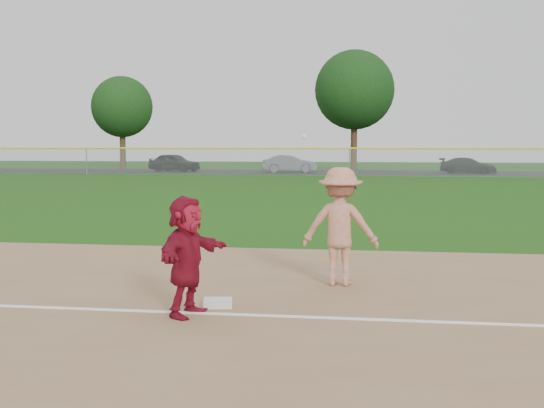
# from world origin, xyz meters

# --- Properties ---
(ground) EXTENTS (160.00, 160.00, 0.00)m
(ground) POSITION_xyz_m (0.00, 0.00, 0.00)
(ground) COLOR #1A4A0E
(ground) RESTS_ON ground
(foul_line) EXTENTS (60.00, 0.10, 0.01)m
(foul_line) POSITION_xyz_m (0.00, -0.80, 0.03)
(foul_line) COLOR white
(foul_line) RESTS_ON infield_dirt
(parking_asphalt) EXTENTS (120.00, 10.00, 0.01)m
(parking_asphalt) POSITION_xyz_m (0.00, 46.00, 0.01)
(parking_asphalt) COLOR black
(parking_asphalt) RESTS_ON ground
(first_base) EXTENTS (0.47, 0.47, 0.09)m
(first_base) POSITION_xyz_m (-0.49, -0.35, 0.06)
(first_base) COLOR silver
(first_base) RESTS_ON infield_dirt
(base_runner) EXTENTS (0.86, 1.55, 1.59)m
(base_runner) POSITION_xyz_m (-0.78, -0.91, 0.82)
(base_runner) COLOR maroon
(base_runner) RESTS_ON infield_dirt
(car_left) EXTENTS (4.82, 3.15, 1.53)m
(car_left) POSITION_xyz_m (-14.89, 46.12, 0.77)
(car_left) COLOR black
(car_left) RESTS_ON parking_asphalt
(car_mid) EXTENTS (4.57, 2.43, 1.43)m
(car_mid) POSITION_xyz_m (-5.04, 45.44, 0.73)
(car_mid) COLOR slate
(car_mid) RESTS_ON parking_asphalt
(car_right) EXTENTS (4.59, 2.70, 1.25)m
(car_right) POSITION_xyz_m (9.03, 45.23, 0.63)
(car_right) COLOR black
(car_right) RESTS_ON parking_asphalt
(first_base_play) EXTENTS (1.28, 0.95, 2.41)m
(first_base_play) POSITION_xyz_m (1.13, 1.36, 0.97)
(first_base_play) COLOR #A5A5A8
(first_base_play) RESTS_ON infield_dirt
(outfield_fence) EXTENTS (110.00, 0.12, 110.00)m
(outfield_fence) POSITION_xyz_m (0.00, 40.00, 1.96)
(outfield_fence) COLOR #999EA0
(outfield_fence) RESTS_ON ground
(tree_1) EXTENTS (5.80, 5.80, 8.75)m
(tree_1) POSITION_xyz_m (-22.00, 53.00, 5.83)
(tree_1) COLOR #3C2A16
(tree_1) RESTS_ON ground
(tree_2) EXTENTS (7.00, 7.00, 10.58)m
(tree_2) POSITION_xyz_m (0.00, 51.50, 7.06)
(tree_2) COLOR #3A2515
(tree_2) RESTS_ON ground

